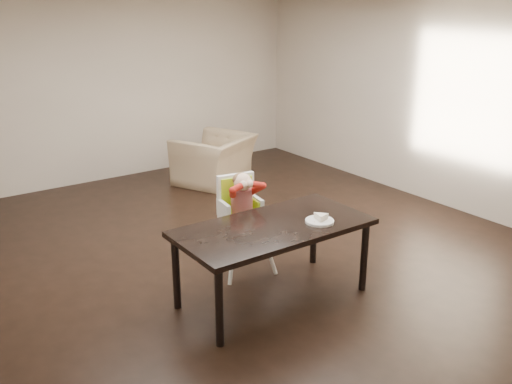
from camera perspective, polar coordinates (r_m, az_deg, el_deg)
ground at (r=6.50m, az=-0.42°, el=-5.77°), size 7.00×7.00×0.00m
room_walls at (r=5.96m, az=-0.47°, el=10.64°), size 6.02×7.02×2.71m
dining_table at (r=5.23m, az=1.75°, el=-4.12°), size 1.80×0.90×0.75m
high_chair at (r=5.79m, az=-1.52°, el=-0.95°), size 0.51×0.51×1.06m
plate at (r=5.28m, az=6.43°, el=-2.75°), size 0.32×0.32×0.08m
armchair at (r=8.72m, az=-4.19°, el=4.06°), size 1.30×1.12×0.96m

